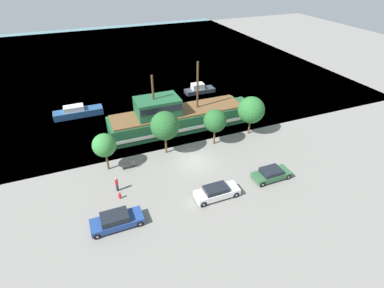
# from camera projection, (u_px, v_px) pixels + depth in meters

# --- Properties ---
(ground_plane) EXTENTS (160.00, 160.00, 0.00)m
(ground_plane) POSITION_uv_depth(u_px,v_px,m) (194.00, 161.00, 36.73)
(ground_plane) COLOR gray
(water_surface) EXTENTS (80.00, 80.00, 0.00)m
(water_surface) POSITION_uv_depth(u_px,v_px,m) (123.00, 60.00, 70.97)
(water_surface) COLOR slate
(water_surface) RESTS_ON ground
(pirate_ship) EXTENTS (20.99, 4.91, 9.39)m
(pirate_ship) POSITION_uv_depth(u_px,v_px,m) (176.00, 117.00, 42.71)
(pirate_ship) COLOR #1E5633
(pirate_ship) RESTS_ON water_surface
(moored_boat_dockside) EXTENTS (7.35, 1.98, 1.77)m
(moored_boat_dockside) POSITION_uv_depth(u_px,v_px,m) (78.00, 112.00, 46.51)
(moored_boat_dockside) COLOR navy
(moored_boat_dockside) RESTS_ON water_surface
(moored_boat_outer) EXTENTS (5.41, 1.94, 1.76)m
(moored_boat_outer) POSITION_uv_depth(u_px,v_px,m) (199.00, 89.00, 54.26)
(moored_boat_outer) COLOR #2D333D
(moored_boat_outer) RESTS_ON water_surface
(parked_car_curb_front) EXTENTS (4.68, 1.79, 1.40)m
(parked_car_curb_front) POSITION_uv_depth(u_px,v_px,m) (217.00, 192.00, 31.01)
(parked_car_curb_front) COLOR white
(parked_car_curb_front) RESTS_ON ground_plane
(parked_car_curb_mid) EXTENTS (4.82, 1.98, 1.44)m
(parked_car_curb_mid) POSITION_uv_depth(u_px,v_px,m) (116.00, 220.00, 27.75)
(parked_car_curb_mid) COLOR navy
(parked_car_curb_mid) RESTS_ON ground_plane
(parked_car_curb_rear) EXTENTS (4.34, 1.92, 1.33)m
(parked_car_curb_rear) POSITION_uv_depth(u_px,v_px,m) (271.00, 174.00, 33.61)
(parked_car_curb_rear) COLOR #2D5B38
(parked_car_curb_rear) RESTS_ON ground_plane
(fire_hydrant) EXTENTS (0.42, 0.25, 0.76)m
(fire_hydrant) POSITION_uv_depth(u_px,v_px,m) (120.00, 195.00, 31.02)
(fire_hydrant) COLOR red
(fire_hydrant) RESTS_ON ground_plane
(bench_promenade_east) EXTENTS (1.52, 0.45, 0.85)m
(bench_promenade_east) POSITION_uv_depth(u_px,v_px,m) (129.00, 165.00, 35.36)
(bench_promenade_east) COLOR #4C4742
(bench_promenade_east) RESTS_ON ground_plane
(pedestrian_walking_near) EXTENTS (0.32, 0.32, 1.75)m
(pedestrian_walking_near) POSITION_uv_depth(u_px,v_px,m) (117.00, 184.00, 31.78)
(pedestrian_walking_near) COLOR #232838
(pedestrian_walking_near) RESTS_ON ground_plane
(tree_row_east) EXTENTS (2.71, 2.71, 4.70)m
(tree_row_east) POSITION_uv_depth(u_px,v_px,m) (104.00, 145.00, 33.65)
(tree_row_east) COLOR brown
(tree_row_east) RESTS_ON ground_plane
(tree_row_mideast) EXTENTS (3.56, 3.56, 5.70)m
(tree_row_mideast) POSITION_uv_depth(u_px,v_px,m) (165.00, 126.00, 36.25)
(tree_row_mideast) COLOR brown
(tree_row_mideast) RESTS_ON ground_plane
(tree_row_midwest) EXTENTS (2.97, 2.97, 4.93)m
(tree_row_midwest) POSITION_uv_depth(u_px,v_px,m) (215.00, 121.00, 38.28)
(tree_row_midwest) COLOR brown
(tree_row_midwest) RESTS_ON ground_plane
(tree_row_west) EXTENTS (3.66, 3.66, 5.48)m
(tree_row_west) POSITION_uv_depth(u_px,v_px,m) (251.00, 110.00, 40.44)
(tree_row_west) COLOR brown
(tree_row_west) RESTS_ON ground_plane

